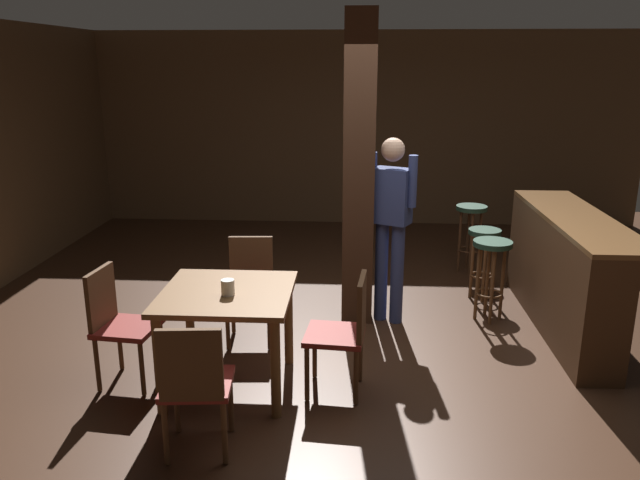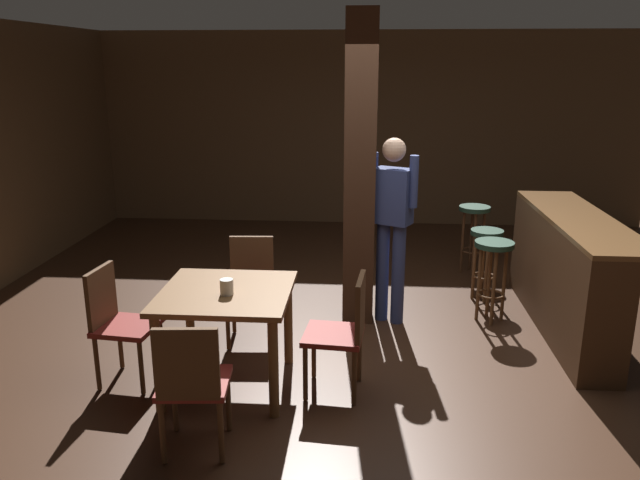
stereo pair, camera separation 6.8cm
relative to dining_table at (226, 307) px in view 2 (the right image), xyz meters
name	(u,v)px [view 2 (the right image)]	position (x,y,z in m)	size (l,w,h in m)	color
ground_plane	(369,353)	(1.05, 0.63, -0.63)	(10.80, 10.80, 0.00)	#382114
wall_back	(371,130)	(1.05, 5.13, 0.77)	(8.00, 0.10, 2.80)	brown
pillar	(360,173)	(0.94, 1.36, 0.77)	(0.28, 0.28, 2.80)	#382114
dining_table	(226,307)	(0.00, 0.00, 0.00)	(0.94, 0.94, 0.76)	brown
chair_south	(192,381)	(-0.02, -0.87, -0.13)	(0.46, 0.46, 0.89)	maroon
chair_west	(118,319)	(-0.83, 0.01, -0.13)	(0.46, 0.46, 0.89)	maroon
chair_east	(344,329)	(0.86, -0.04, -0.13)	(0.46, 0.46, 0.89)	maroon
chair_north	(251,284)	(0.02, 0.85, -0.13)	(0.45, 0.45, 0.89)	maroon
napkin_cup	(227,287)	(0.03, -0.08, 0.19)	(0.09, 0.09, 0.11)	beige
standing_person	(392,218)	(1.24, 1.33, 0.37)	(0.45, 0.33, 1.72)	navy
bar_counter	(563,272)	(2.78, 1.28, -0.10)	(0.56, 2.31, 1.05)	brown
bar_stool_near	(493,262)	(2.19, 1.40, -0.05)	(0.36, 0.36, 0.77)	#1E3828
bar_stool_mid	(486,248)	(2.22, 1.96, -0.09)	(0.32, 0.32, 0.73)	#1E3828
bar_stool_far	(474,223)	(2.23, 2.80, -0.04)	(0.35, 0.35, 0.79)	#1E3828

